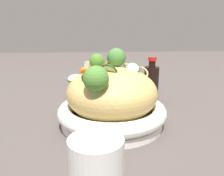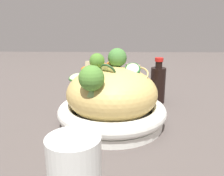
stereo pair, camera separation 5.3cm
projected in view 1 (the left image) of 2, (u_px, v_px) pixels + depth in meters
ground_plane at (112, 124)px, 0.56m from camera, size 3.00×3.00×0.00m
serving_bowl at (112, 114)px, 0.55m from camera, size 0.26×0.26×0.05m
noodle_heap at (112, 93)px, 0.54m from camera, size 0.21×0.21×0.12m
broccoli_florets at (106, 67)px, 0.50m from camera, size 0.18×0.11×0.08m
carrot_coins at (99, 67)px, 0.55m from camera, size 0.05×0.09×0.03m
zucchini_slices at (101, 73)px, 0.51m from camera, size 0.12×0.18×0.05m
chicken_chunks at (107, 67)px, 0.55m from camera, size 0.06×0.13×0.03m
soy_sauce_bottle at (151, 83)px, 0.72m from camera, size 0.05×0.05×0.14m
drinking_glass at (97, 176)px, 0.29m from camera, size 0.07×0.07×0.10m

